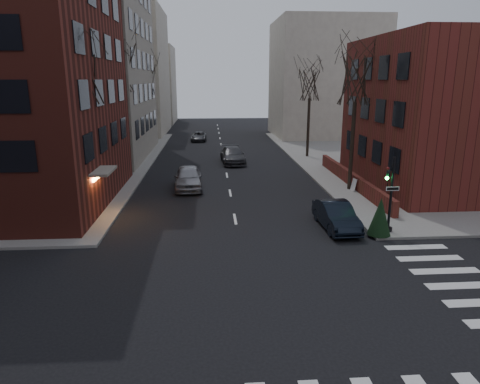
% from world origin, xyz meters
% --- Properties ---
extents(ground, '(160.00, 160.00, 0.00)m').
position_xyz_m(ground, '(0.00, 0.00, 0.00)').
color(ground, black).
rests_on(ground, ground).
extents(building_left_tan, '(18.00, 18.00, 28.00)m').
position_xyz_m(building_left_tan, '(-17.00, 34.00, 14.00)').
color(building_left_tan, gray).
rests_on(building_left_tan, ground).
extents(building_right_brick, '(12.00, 14.00, 11.00)m').
position_xyz_m(building_right_brick, '(16.50, 19.00, 5.50)').
color(building_right_brick, maroon).
rests_on(building_right_brick, ground).
extents(low_wall_right, '(0.35, 16.00, 1.00)m').
position_xyz_m(low_wall_right, '(9.30, 19.00, 0.65)').
color(low_wall_right, maroon).
rests_on(low_wall_right, sidewalk_far_right).
extents(building_distant_la, '(14.00, 16.00, 18.00)m').
position_xyz_m(building_distant_la, '(-15.00, 55.00, 9.00)').
color(building_distant_la, beige).
rests_on(building_distant_la, ground).
extents(building_distant_ra, '(14.00, 14.00, 16.00)m').
position_xyz_m(building_distant_ra, '(15.00, 50.00, 8.00)').
color(building_distant_ra, beige).
rests_on(building_distant_ra, ground).
extents(building_distant_lb, '(10.00, 12.00, 14.00)m').
position_xyz_m(building_distant_lb, '(-13.00, 72.00, 7.00)').
color(building_distant_lb, beige).
rests_on(building_distant_lb, ground).
extents(traffic_signal, '(0.76, 0.44, 4.00)m').
position_xyz_m(traffic_signal, '(7.94, 8.99, 1.91)').
color(traffic_signal, black).
rests_on(traffic_signal, sidewalk_far_right).
extents(tree_left_a, '(4.18, 4.18, 10.26)m').
position_xyz_m(tree_left_a, '(-8.80, 14.00, 8.47)').
color(tree_left_a, '#2D231C').
rests_on(tree_left_a, sidewalk_far_left).
extents(tree_left_b, '(4.40, 4.40, 10.80)m').
position_xyz_m(tree_left_b, '(-8.80, 26.00, 8.91)').
color(tree_left_b, '#2D231C').
rests_on(tree_left_b, sidewalk_far_left).
extents(tree_left_c, '(3.96, 3.96, 9.72)m').
position_xyz_m(tree_left_c, '(-8.80, 40.00, 8.03)').
color(tree_left_c, '#2D231C').
rests_on(tree_left_c, sidewalk_far_left).
extents(tree_right_a, '(3.96, 3.96, 9.72)m').
position_xyz_m(tree_right_a, '(8.80, 18.00, 8.03)').
color(tree_right_a, '#2D231C').
rests_on(tree_right_a, sidewalk_far_right).
extents(tree_right_b, '(3.74, 3.74, 9.18)m').
position_xyz_m(tree_right_b, '(8.80, 32.00, 7.59)').
color(tree_right_b, '#2D231C').
rests_on(tree_right_b, sidewalk_far_right).
extents(streetlamp_near, '(0.36, 0.36, 6.28)m').
position_xyz_m(streetlamp_near, '(-8.20, 22.00, 4.24)').
color(streetlamp_near, black).
rests_on(streetlamp_near, sidewalk_far_left).
extents(streetlamp_far, '(0.36, 0.36, 6.28)m').
position_xyz_m(streetlamp_far, '(-8.20, 42.00, 4.24)').
color(streetlamp_far, black).
rests_on(streetlamp_far, sidewalk_far_left).
extents(parked_sedan, '(1.72, 4.50, 1.46)m').
position_xyz_m(parked_sedan, '(5.45, 10.00, 0.73)').
color(parked_sedan, black).
rests_on(parked_sedan, ground).
extents(car_lane_silver, '(2.25, 5.09, 1.70)m').
position_xyz_m(car_lane_silver, '(-3.07, 19.51, 0.85)').
color(car_lane_silver, gray).
rests_on(car_lane_silver, ground).
extents(car_lane_gray, '(2.48, 5.47, 1.55)m').
position_xyz_m(car_lane_gray, '(0.80, 29.46, 0.78)').
color(car_lane_gray, '#38393D').
rests_on(car_lane_gray, ground).
extents(car_lane_far, '(2.06, 4.31, 1.18)m').
position_xyz_m(car_lane_far, '(-2.92, 45.50, 0.59)').
color(car_lane_far, '#424348').
rests_on(car_lane_far, ground).
extents(sandwich_board, '(0.51, 0.64, 0.91)m').
position_xyz_m(sandwich_board, '(9.11, 17.42, 0.60)').
color(sandwich_board, silver).
rests_on(sandwich_board, sidewalk_far_right).
extents(evergreen_shrub, '(1.34, 1.34, 1.98)m').
position_xyz_m(evergreen_shrub, '(7.30, 8.50, 1.14)').
color(evergreen_shrub, black).
rests_on(evergreen_shrub, sidewalk_far_right).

